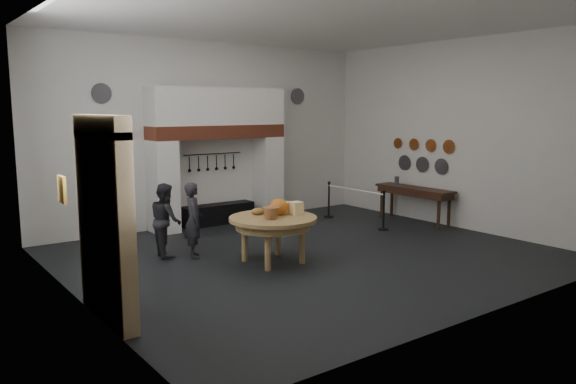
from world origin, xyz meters
TOP-DOWN VIEW (x-y plane):
  - floor at (0.00, 0.00)m, footprint 9.00×8.00m
  - ceiling at (0.00, 0.00)m, footprint 9.00×8.00m
  - wall_back at (0.00, 4.00)m, footprint 9.00×0.02m
  - wall_front at (0.00, -4.00)m, footprint 9.00×0.02m
  - wall_left at (-4.50, 0.00)m, footprint 0.02×8.00m
  - wall_right at (4.50, 0.00)m, footprint 0.02×8.00m
  - chimney_pier_left at (-1.48, 3.65)m, footprint 0.55×0.70m
  - chimney_pier_right at (1.48, 3.65)m, footprint 0.55×0.70m
  - hearth_brick_band at (0.00, 3.65)m, footprint 3.50×0.72m
  - chimney_hood at (0.00, 3.65)m, footprint 3.50×0.70m
  - iron_range at (0.00, 3.72)m, footprint 1.90×0.45m
  - utensil_rail at (0.00, 3.92)m, footprint 1.60×0.02m
  - door_recess at (-4.47, -1.00)m, footprint 0.04×1.10m
  - door_jamb_near at (-4.38, -1.70)m, footprint 0.22×0.30m
  - door_jamb_far at (-4.38, -0.30)m, footprint 0.22×0.30m
  - door_lintel at (-4.38, -1.00)m, footprint 0.22×1.70m
  - wall_plaque at (-4.45, 0.80)m, footprint 0.05×0.34m
  - work_table at (-0.92, -0.02)m, footprint 2.09×2.09m
  - pumpkin at (-0.72, 0.08)m, footprint 0.36×0.36m
  - cheese_block_big at (-0.42, -0.07)m, footprint 0.22×0.22m
  - cheese_block_small at (-0.44, 0.23)m, footprint 0.18×0.18m
  - wicker_basket at (-1.07, -0.17)m, footprint 0.41×0.41m
  - bread_loaf at (-1.02, 0.33)m, footprint 0.31×0.18m
  - visitor_near at (-1.94, 1.21)m, footprint 0.52×0.63m
  - visitor_far at (-2.34, 1.61)m, footprint 0.65×0.78m
  - side_table at (4.10, 0.92)m, footprint 0.55×2.20m
  - pewter_jug at (4.10, 1.52)m, footprint 0.12×0.12m
  - copper_pan_a at (4.46, 0.20)m, footprint 0.03×0.34m
  - copper_pan_b at (4.46, 0.75)m, footprint 0.03×0.32m
  - copper_pan_c at (4.46, 1.30)m, footprint 0.03×0.30m
  - copper_pan_d at (4.46, 1.85)m, footprint 0.03×0.28m
  - pewter_plate_left at (4.46, 0.40)m, footprint 0.03×0.40m
  - pewter_plate_mid at (4.46, 1.00)m, footprint 0.03×0.40m
  - pewter_plate_right at (4.46, 1.60)m, footprint 0.03×0.40m
  - pewter_plate_back_left at (-2.70, 3.96)m, footprint 0.44×0.03m
  - pewter_plate_back_right at (2.70, 3.96)m, footprint 0.44×0.03m
  - barrier_post_near at (2.83, 0.75)m, footprint 0.05×0.05m
  - barrier_post_far at (2.83, 2.75)m, footprint 0.05×0.05m
  - barrier_rope at (2.83, 1.75)m, footprint 0.04×2.00m

SIDE VIEW (x-z plane):
  - floor at x=0.00m, z-range -0.01..0.01m
  - iron_range at x=0.00m, z-range 0.00..0.50m
  - barrier_post_near at x=2.83m, z-range 0.00..0.90m
  - barrier_post_far at x=2.83m, z-range 0.00..0.90m
  - visitor_far at x=-2.34m, z-range 0.00..1.45m
  - visitor_near at x=-1.94m, z-range 0.00..1.47m
  - work_table at x=-0.92m, z-range 0.80..0.88m
  - barrier_rope at x=2.83m, z-range 0.83..0.87m
  - side_table at x=4.10m, z-range 0.84..0.90m
  - bread_loaf at x=-1.02m, z-range 0.87..1.01m
  - cheese_block_small at x=-0.44m, z-range 0.88..1.07m
  - wicker_basket at x=-1.07m, z-range 0.88..1.09m
  - cheese_block_big at x=-0.42m, z-range 0.88..1.11m
  - pewter_jug at x=4.10m, z-range 0.90..1.12m
  - pumpkin at x=-0.72m, z-range 0.88..1.18m
  - chimney_pier_left at x=-1.48m, z-range 0.00..2.15m
  - chimney_pier_right at x=1.48m, z-range 0.00..2.15m
  - door_recess at x=-4.47m, z-range 0.00..2.50m
  - door_jamb_near at x=-4.38m, z-range 0.00..2.60m
  - door_jamb_far at x=-4.38m, z-range 0.00..2.60m
  - pewter_plate_left at x=4.46m, z-range 1.25..1.65m
  - pewter_plate_mid at x=4.46m, z-range 1.25..1.65m
  - pewter_plate_right at x=4.46m, z-range 1.25..1.65m
  - wall_plaque at x=-4.45m, z-range 1.38..1.82m
  - utensil_rail at x=0.00m, z-range 1.74..1.76m
  - copper_pan_b at x=4.46m, z-range 1.79..2.11m
  - copper_pan_d at x=4.46m, z-range 1.81..2.09m
  - copper_pan_a at x=4.46m, z-range 1.78..2.12m
  - copper_pan_c at x=4.46m, z-range 1.80..2.10m
  - wall_back at x=0.00m, z-range 0.00..4.50m
  - wall_front at x=0.00m, z-range 0.00..4.50m
  - wall_left at x=-4.50m, z-range 0.00..4.50m
  - wall_right at x=4.50m, z-range 0.00..4.50m
  - hearth_brick_band at x=0.00m, z-range 2.15..2.47m
  - door_lintel at x=-4.38m, z-range 2.50..2.80m
  - chimney_hood at x=0.00m, z-range 2.47..3.37m
  - pewter_plate_back_left at x=-2.70m, z-range 2.98..3.42m
  - pewter_plate_back_right at x=2.70m, z-range 2.98..3.42m
  - ceiling at x=0.00m, z-range 4.49..4.51m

